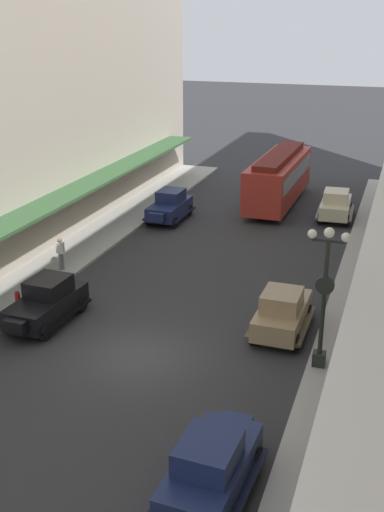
# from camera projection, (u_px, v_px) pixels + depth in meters

# --- Properties ---
(ground_plane) EXTENTS (200.00, 200.00, 0.00)m
(ground_plane) POSITION_uv_depth(u_px,v_px,m) (140.00, 356.00, 23.39)
(ground_plane) COLOR #2D2D30
(sidewalk_right) EXTENTS (3.00, 60.00, 0.15)m
(sidewalk_right) POSITION_uv_depth(u_px,v_px,m) (346.00, 391.00, 21.09)
(sidewalk_right) COLOR #A8A59E
(sidewalk_right) RESTS_ON ground
(parked_car_0) EXTENTS (2.17, 4.27, 1.84)m
(parked_car_0) POSITION_uv_depth(u_px,v_px,m) (282.00, 311.00, 24.82)
(parked_car_0) COLOR #997F5B
(parked_car_0) RESTS_ON ground
(parked_car_1) EXTENTS (2.29, 4.31, 1.84)m
(parked_car_1) POSITION_uv_depth(u_px,v_px,m) (211.00, 465.00, 16.28)
(parked_car_1) COLOR #19234C
(parked_car_1) RESTS_ON ground
(parked_car_2) EXTENTS (2.31, 4.32, 1.84)m
(parked_car_2) POSITION_uv_depth(u_px,v_px,m) (336.00, 204.00, 38.87)
(parked_car_2) COLOR beige
(parked_car_2) RESTS_ON ground
(parked_car_3) EXTENTS (2.28, 4.31, 1.84)m
(parked_car_3) POSITION_uv_depth(u_px,v_px,m) (47.00, 300.00, 25.70)
(parked_car_3) COLOR black
(parked_car_3) RESTS_ON ground
(parked_car_4) EXTENTS (2.15, 4.26, 1.84)m
(parked_car_4) POSITION_uv_depth(u_px,v_px,m) (170.00, 205.00, 38.62)
(parked_car_4) COLOR #19234C
(parked_car_4) RESTS_ON ground
(streetcar) EXTENTS (2.67, 9.64, 3.46)m
(streetcar) POSITION_uv_depth(u_px,v_px,m) (279.00, 177.00, 41.44)
(streetcar) COLOR #A52D23
(streetcar) RESTS_ON ground
(lamp_post_with_clock) EXTENTS (1.42, 0.44, 5.16)m
(lamp_post_with_clock) POSITION_uv_depth(u_px,v_px,m) (324.00, 292.00, 21.49)
(lamp_post_with_clock) COLOR black
(lamp_post_with_clock) RESTS_ON sidewalk_right
(fire_hydrant) EXTENTS (0.24, 0.24, 0.82)m
(fire_hydrant) POSITION_uv_depth(u_px,v_px,m) (18.00, 300.00, 26.69)
(fire_hydrant) COLOR #B21E19
(fire_hydrant) RESTS_ON sidewalk_left
(pedestrian_1) EXTENTS (0.36, 0.28, 1.67)m
(pedestrian_1) POSITION_uv_depth(u_px,v_px,m) (379.00, 212.00, 37.06)
(pedestrian_1) COLOR #4C4238
(pedestrian_1) RESTS_ON sidewalk_right
(pedestrian_2) EXTENTS (0.36, 0.28, 1.67)m
(pedestrian_2) POSITION_uv_depth(u_px,v_px,m) (384.00, 320.00, 23.88)
(pedestrian_2) COLOR slate
(pedestrian_2) RESTS_ON sidewalk_right
(pedestrian_4) EXTENTS (0.36, 0.24, 1.64)m
(pedestrian_4) POSITION_uv_depth(u_px,v_px,m) (61.00, 253.00, 30.66)
(pedestrian_4) COLOR slate
(pedestrian_4) RESTS_ON sidewalk_left
(pedestrian_5) EXTENTS (0.36, 0.24, 1.64)m
(pedestrian_5) POSITION_uv_depth(u_px,v_px,m) (362.00, 412.00, 18.40)
(pedestrian_5) COLOR slate
(pedestrian_5) RESTS_ON sidewalk_right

